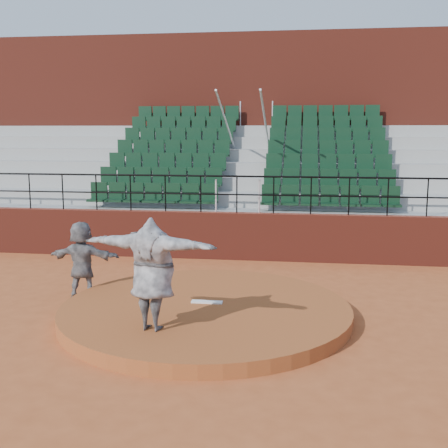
# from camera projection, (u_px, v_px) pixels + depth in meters

# --- Properties ---
(ground) EXTENTS (90.00, 90.00, 0.00)m
(ground) POSITION_uv_depth(u_px,v_px,m) (206.00, 318.00, 10.70)
(ground) COLOR #AD5127
(ground) RESTS_ON ground
(pitchers_mound) EXTENTS (5.50, 5.50, 0.25)m
(pitchers_mound) POSITION_uv_depth(u_px,v_px,m) (206.00, 311.00, 10.68)
(pitchers_mound) COLOR #9C4D23
(pitchers_mound) RESTS_ON ground
(pitching_rubber) EXTENTS (0.60, 0.15, 0.03)m
(pitching_rubber) POSITION_uv_depth(u_px,v_px,m) (207.00, 302.00, 10.80)
(pitching_rubber) COLOR white
(pitching_rubber) RESTS_ON pitchers_mound
(boundary_wall) EXTENTS (24.00, 0.30, 1.30)m
(boundary_wall) POSITION_uv_depth(u_px,v_px,m) (237.00, 236.00, 15.47)
(boundary_wall) COLOR maroon
(boundary_wall) RESTS_ON ground
(wall_railing) EXTENTS (24.04, 0.05, 1.03)m
(wall_railing) POSITION_uv_depth(u_px,v_px,m) (237.00, 186.00, 15.25)
(wall_railing) COLOR black
(wall_railing) RESTS_ON boundary_wall
(seating_deck) EXTENTS (24.00, 5.97, 4.63)m
(seating_deck) POSITION_uv_depth(u_px,v_px,m) (250.00, 193.00, 18.90)
(seating_deck) COLOR #9A9994
(seating_deck) RESTS_ON ground
(press_box_facade) EXTENTS (24.00, 3.00, 7.10)m
(press_box_facade) POSITION_uv_depth(u_px,v_px,m) (259.00, 130.00, 22.42)
(press_box_facade) COLOR maroon
(press_box_facade) RESTS_ON ground
(pitcher) EXTENTS (2.40, 1.04, 1.89)m
(pitcher) POSITION_uv_depth(u_px,v_px,m) (152.00, 274.00, 9.23)
(pitcher) COLOR black
(pitcher) RESTS_ON pitchers_mound
(fielder) EXTENTS (1.55, 0.53, 1.65)m
(fielder) POSITION_uv_depth(u_px,v_px,m) (82.00, 260.00, 11.87)
(fielder) COLOR black
(fielder) RESTS_ON ground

